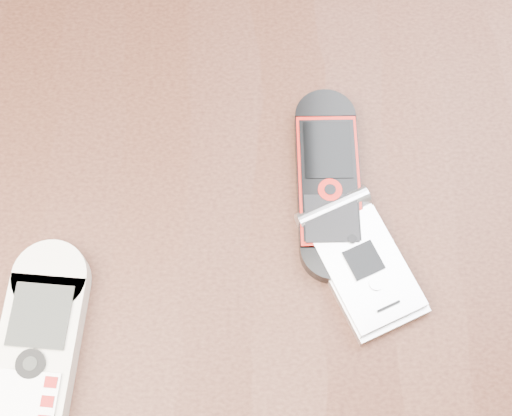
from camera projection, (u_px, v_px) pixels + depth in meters
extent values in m
plane|color=#472B19|center=(253.00, 363.00, 1.26)|extent=(4.00, 4.00, 0.00)
cube|color=black|center=(250.00, 220.00, 0.58)|extent=(1.20, 0.80, 0.03)
cube|color=white|center=(36.00, 357.00, 0.51)|extent=(0.07, 0.18, 0.02)
cube|color=black|center=(328.00, 182.00, 0.56)|extent=(0.05, 0.16, 0.02)
cube|color=silver|center=(364.00, 267.00, 0.54)|extent=(0.10, 0.13, 0.02)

